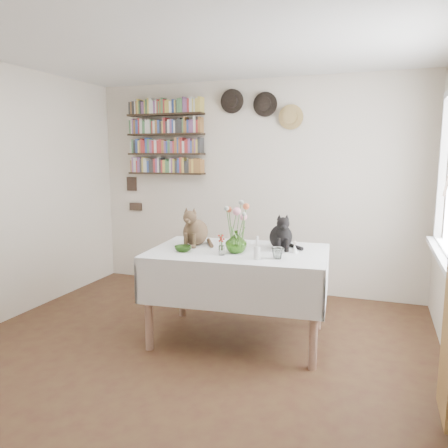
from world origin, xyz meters
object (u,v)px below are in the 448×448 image
at_px(black_cat, 281,230).
at_px(bookshelf_unit, 166,137).
at_px(dining_table, 239,272).
at_px(flower_vase, 236,242).
at_px(tabby_cat, 196,225).

relative_size(black_cat, bookshelf_unit, 0.33).
bearing_deg(bookshelf_unit, dining_table, -45.24).
bearing_deg(flower_vase, tabby_cat, 156.64).
distance_m(dining_table, bookshelf_unit, 2.35).
distance_m(black_cat, bookshelf_unit, 2.30).
bearing_deg(black_cat, flower_vase, -158.11).
bearing_deg(bookshelf_unit, flower_vase, -47.07).
distance_m(tabby_cat, flower_vase, 0.50).
xyz_separation_m(black_cat, flower_vase, (-0.32, -0.29, -0.07)).
bearing_deg(flower_vase, bookshelf_unit, 132.93).
bearing_deg(dining_table, bookshelf_unit, 134.76).
distance_m(dining_table, flower_vase, 0.31).
height_order(tabby_cat, black_cat, tabby_cat).
bearing_deg(dining_table, flower_vase, -84.68).
bearing_deg(tabby_cat, flower_vase, -25.30).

